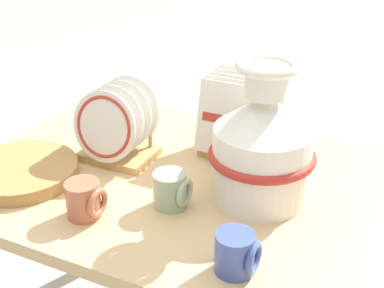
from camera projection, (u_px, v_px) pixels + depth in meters
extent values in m
cube|color=tan|center=(192.00, 187.00, 1.40)|extent=(1.18, 0.80, 0.03)
cylinder|color=tan|center=(104.00, 189.00, 2.05)|extent=(0.06, 0.06, 0.66)
cylinder|color=white|center=(261.00, 163.00, 1.29)|extent=(0.24, 0.24, 0.18)
cone|color=white|center=(265.00, 113.00, 1.23)|extent=(0.24, 0.24, 0.08)
cylinder|color=white|center=(267.00, 81.00, 1.19)|extent=(0.10, 0.10, 0.07)
torus|color=white|center=(268.00, 66.00, 1.18)|extent=(0.15, 0.15, 0.02)
torus|color=#B72D23|center=(262.00, 155.00, 1.28)|extent=(0.26, 0.26, 0.02)
cube|color=tan|center=(119.00, 154.00, 1.50)|extent=(0.20, 0.15, 0.02)
cylinder|color=tan|center=(109.00, 126.00, 1.56)|extent=(0.01, 0.01, 0.07)
cylinder|color=tan|center=(150.00, 135.00, 1.50)|extent=(0.01, 0.01, 0.07)
cylinder|color=silver|center=(104.00, 127.00, 1.40)|extent=(0.19, 0.05, 0.19)
torus|color=#B23323|center=(104.00, 127.00, 1.40)|extent=(0.17, 0.05, 0.17)
cylinder|color=silver|center=(113.00, 121.00, 1.44)|extent=(0.19, 0.05, 0.19)
cylinder|color=silver|center=(121.00, 115.00, 1.47)|extent=(0.19, 0.05, 0.19)
cylinder|color=silver|center=(129.00, 110.00, 1.50)|extent=(0.19, 0.05, 0.19)
cube|color=tan|center=(239.00, 149.00, 1.53)|extent=(0.20, 0.15, 0.02)
cylinder|color=tan|center=(225.00, 122.00, 1.58)|extent=(0.01, 0.01, 0.07)
cylinder|color=tan|center=(269.00, 131.00, 1.53)|extent=(0.01, 0.01, 0.07)
cube|color=silver|center=(232.00, 121.00, 1.43)|extent=(0.20, 0.05, 0.20)
cube|color=silver|center=(236.00, 117.00, 1.45)|extent=(0.20, 0.05, 0.20)
cube|color=silver|center=(240.00, 113.00, 1.48)|extent=(0.20, 0.05, 0.20)
cube|color=silver|center=(244.00, 108.00, 1.50)|extent=(0.20, 0.05, 0.20)
cube|color=silver|center=(248.00, 105.00, 1.53)|extent=(0.20, 0.05, 0.20)
cube|color=#B23323|center=(232.00, 121.00, 1.43)|extent=(0.17, 0.01, 0.02)
cylinder|color=#AD7F47|center=(22.00, 176.00, 1.41)|extent=(0.29, 0.29, 0.01)
cylinder|color=#AD7F47|center=(22.00, 173.00, 1.40)|extent=(0.29, 0.29, 0.01)
cylinder|color=#AD7F47|center=(21.00, 170.00, 1.40)|extent=(0.29, 0.29, 0.01)
cylinder|color=#AD7F47|center=(21.00, 167.00, 1.40)|extent=(0.29, 0.29, 0.01)
cylinder|color=#B76647|center=(83.00, 199.00, 1.24)|extent=(0.08, 0.08, 0.09)
torus|color=#B76647|center=(98.00, 203.00, 1.22)|extent=(0.01, 0.07, 0.07)
cylinder|color=#42569E|center=(235.00, 253.00, 1.06)|extent=(0.08, 0.08, 0.09)
torus|color=#42569E|center=(254.00, 258.00, 1.05)|extent=(0.01, 0.07, 0.07)
cylinder|color=#9EB28E|center=(170.00, 190.00, 1.27)|extent=(0.08, 0.08, 0.09)
torus|color=#9EB28E|center=(185.00, 193.00, 1.26)|extent=(0.01, 0.07, 0.07)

